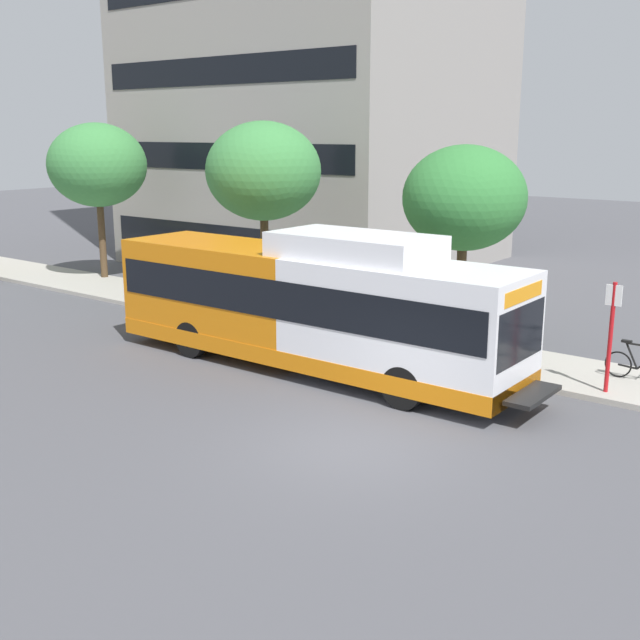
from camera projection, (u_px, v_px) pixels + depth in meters
name	position (u px, v px, depth m)	size (l,w,h in m)	color
ground_plane	(99.00, 373.00, 20.09)	(120.00, 120.00, 0.00)	#4C4C51
sidewalk_curb	(325.00, 328.00, 24.29)	(3.00, 56.00, 0.14)	#A8A399
transit_bus	(311.00, 305.00, 20.03)	(2.58, 12.25, 3.65)	white
bus_stop_sign_pole	(611.00, 329.00, 17.83)	(0.10, 0.36, 2.60)	red
street_tree_near_stop	(464.00, 199.00, 21.80)	(3.47, 3.47, 5.57)	#4C3823
street_tree_mid_block	(263.00, 172.00, 25.86)	(3.84, 3.84, 6.25)	#4C3823
street_tree_far_block	(97.00, 165.00, 31.41)	(3.94, 3.94, 6.25)	#4C3823
lattice_comm_tower	(171.00, 93.00, 44.89)	(1.10, 1.10, 24.98)	#B7B7BC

